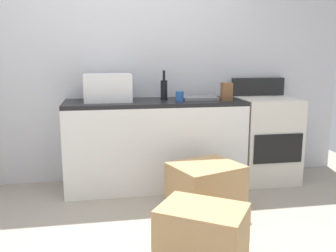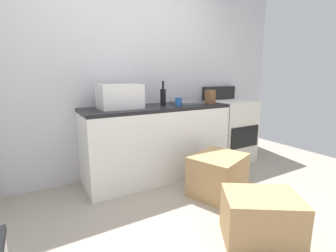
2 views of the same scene
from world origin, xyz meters
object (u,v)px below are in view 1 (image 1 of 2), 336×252
(wine_bottle, at_px, (164,89))
(cardboard_box_small, at_px, (202,234))
(coffee_mug, at_px, (180,96))
(microwave, at_px, (108,88))
(stove_oven, at_px, (265,138))
(knife_block, at_px, (227,92))
(cardboard_box_medium, at_px, (206,189))

(wine_bottle, relative_size, cardboard_box_small, 0.54)
(wine_bottle, relative_size, coffee_mug, 3.00)
(coffee_mug, height_order, cardboard_box_small, coffee_mug)
(microwave, relative_size, coffee_mug, 4.60)
(stove_oven, xyz_separation_m, cardboard_box_small, (-1.12, -1.50, -0.28))
(coffee_mug, bearing_deg, microwave, 169.57)
(knife_block, bearing_deg, wine_bottle, 163.96)
(microwave, bearing_deg, knife_block, -7.44)
(stove_oven, distance_m, microwave, 1.77)
(wine_bottle, height_order, cardboard_box_small, wine_bottle)
(stove_oven, xyz_separation_m, coffee_mug, (-0.98, -0.11, 0.48))
(cardboard_box_small, bearing_deg, knife_block, 65.84)
(microwave, distance_m, wine_bottle, 0.57)
(cardboard_box_medium, bearing_deg, microwave, 135.95)
(wine_bottle, bearing_deg, cardboard_box_medium, -73.73)
(microwave, distance_m, cardboard_box_medium, 1.38)
(microwave, distance_m, knife_block, 1.19)
(knife_block, bearing_deg, stove_oven, 15.23)
(knife_block, bearing_deg, cardboard_box_small, -114.16)
(wine_bottle, bearing_deg, stove_oven, -1.93)
(cardboard_box_small, bearing_deg, coffee_mug, 84.40)
(coffee_mug, height_order, knife_block, knife_block)
(wine_bottle, distance_m, coffee_mug, 0.21)
(stove_oven, relative_size, knife_block, 6.11)
(stove_oven, height_order, coffee_mug, stove_oven)
(stove_oven, xyz_separation_m, knife_block, (-0.51, -0.14, 0.52))
(coffee_mug, distance_m, knife_block, 0.48)
(microwave, relative_size, cardboard_box_small, 0.83)
(knife_block, distance_m, cardboard_box_small, 1.70)
(stove_oven, xyz_separation_m, wine_bottle, (-1.11, 0.04, 0.54))
(knife_block, distance_m, cardboard_box_medium, 1.06)
(stove_oven, distance_m, coffee_mug, 1.10)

